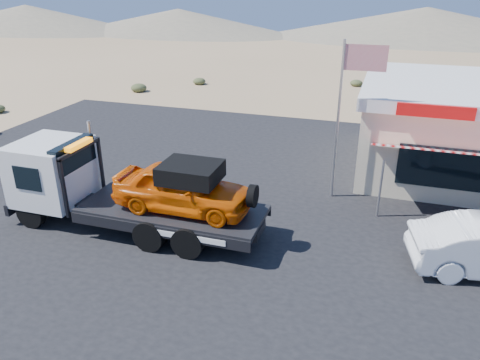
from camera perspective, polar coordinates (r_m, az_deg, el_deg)
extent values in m
plane|color=#977956|center=(16.17, -7.97, -6.37)|extent=(120.00, 120.00, 0.00)
cube|color=black|center=(18.00, 1.89, -2.81)|extent=(32.00, 24.00, 0.02)
cylinder|color=black|center=(17.63, -24.11, -3.75)|extent=(1.02, 0.31, 1.02)
cylinder|color=black|center=(19.01, -20.21, -1.13)|extent=(1.02, 0.31, 1.02)
cylinder|color=black|center=(15.15, -10.84, -6.50)|extent=(1.02, 0.56, 1.02)
cylinder|color=black|center=(16.73, -7.60, -3.21)|extent=(1.02, 0.56, 1.02)
cylinder|color=black|center=(14.62, -6.22, -7.38)|extent=(1.02, 0.56, 1.02)
cylinder|color=black|center=(16.25, -3.36, -3.88)|extent=(1.02, 0.56, 1.02)
cube|color=black|center=(16.21, -11.75, -3.85)|extent=(8.34, 1.02, 0.31)
cube|color=silver|center=(17.65, -21.91, 1.02)|extent=(2.24, 2.39, 2.14)
cube|color=black|center=(16.82, -19.71, 2.89)|extent=(0.36, 2.03, 0.92)
cube|color=black|center=(16.91, -18.53, 0.38)|extent=(0.10, 2.24, 2.03)
cube|color=orange|center=(16.51, -19.05, 4.11)|extent=(0.25, 1.22, 0.15)
cube|color=black|center=(15.60, -8.23, -3.56)|extent=(6.10, 2.34, 0.15)
imported|color=#D85105|center=(15.07, -7.02, -0.95)|extent=(4.48, 1.80, 1.53)
cube|color=black|center=(14.72, -6.05, 0.95)|extent=(1.83, 1.53, 0.56)
cube|color=red|center=(17.87, 22.71, 7.71)|extent=(2.60, 0.12, 0.45)
cylinder|color=#99999E|center=(17.26, 16.73, -1.01)|extent=(0.08, 0.08, 2.20)
cylinder|color=#99999E|center=(17.82, 11.81, 6.82)|extent=(0.10, 0.10, 6.00)
cube|color=#B20C14|center=(17.24, 15.04, 14.18)|extent=(1.50, 0.02, 0.90)
ellipsoid|color=#363E21|center=(36.60, -12.24, 10.98)|extent=(1.18, 1.18, 0.64)
ellipsoid|color=#363E21|center=(38.44, -4.99, 11.95)|extent=(1.01, 1.01, 0.54)
ellipsoid|color=#363E21|center=(38.78, 14.01, 11.44)|extent=(0.98, 0.98, 0.53)
cone|color=#726B59|center=(74.70, -7.50, 18.67)|extent=(36.00, 36.00, 3.50)
cone|color=#726B59|center=(70.86, 21.70, 17.32)|extent=(44.00, 44.00, 4.20)
cone|color=#726B59|center=(85.88, -24.51, 17.60)|extent=(40.00, 40.00, 3.80)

